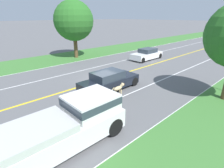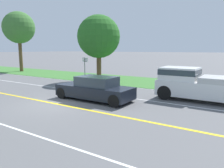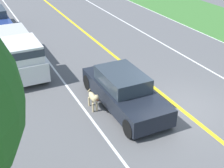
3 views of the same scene
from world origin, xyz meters
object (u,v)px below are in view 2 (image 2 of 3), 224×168
object	(u,v)px
dog	(109,88)
street_sign	(85,66)
ego_car	(95,89)
roadside_tree_right_near	(99,37)
pickup_truck	(203,84)
roadside_tree_right_far	(19,28)

from	to	relation	value
dog	street_sign	xyz separation A→B (m)	(4.86, 6.11, 0.87)
ego_car	roadside_tree_right_near	distance (m)	8.53
ego_car	pickup_truck	distance (m)	6.29
roadside_tree_right_near	roadside_tree_right_far	distance (m)	14.12
dog	roadside_tree_right_near	xyz separation A→B (m)	(5.18, 4.66, 3.56)
roadside_tree_right_far	street_sign	distance (m)	13.33
pickup_truck	roadside_tree_right_far	xyz separation A→B (m)	(4.54, 23.80, 4.74)
roadside_tree_right_near	roadside_tree_right_far	bearing A→B (deg)	84.42
roadside_tree_right_near	street_sign	size ratio (longest dim) A/B	2.74
ego_car	roadside_tree_right_far	xyz separation A→B (m)	(7.78, 18.42, 5.05)
dog	roadside_tree_right_near	size ratio (longest dim) A/B	0.20
street_sign	roadside_tree_right_far	bearing A→B (deg)	82.33
ego_car	dog	distance (m)	1.26
roadside_tree_right_near	dog	bearing A→B (deg)	-138.01
pickup_truck	roadside_tree_right_far	world-z (taller)	roadside_tree_right_far
dog	pickup_truck	xyz separation A→B (m)	(2.00, -5.18, 0.43)
roadside_tree_right_far	roadside_tree_right_near	bearing A→B (deg)	-95.58
roadside_tree_right_near	street_sign	bearing A→B (deg)	102.54
pickup_truck	roadside_tree_right_far	bearing A→B (deg)	79.20
dog	pickup_truck	bearing A→B (deg)	-65.20
roadside_tree_right_near	roadside_tree_right_far	xyz separation A→B (m)	(1.36, 13.96, 1.62)
ego_car	dog	bearing A→B (deg)	-9.19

